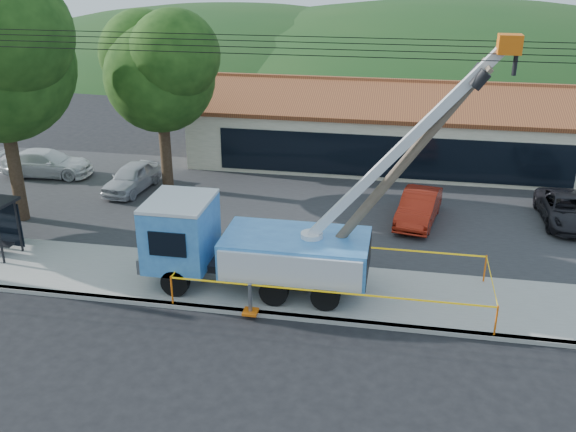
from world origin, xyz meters
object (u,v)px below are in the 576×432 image
(leaning_pole, at_px, (403,164))
(car_red, at_px, (417,224))
(utility_truck, at_px, (251,243))
(car_white, at_px, (49,177))
(car_silver, at_px, (133,192))
(car_dark, at_px, (564,225))

(leaning_pole, relative_size, car_red, 2.11)
(utility_truck, relative_size, car_white, 2.49)
(car_silver, bearing_deg, car_dark, 4.69)
(utility_truck, distance_m, car_dark, 14.86)
(car_red, height_order, car_dark, car_red)
(car_white, bearing_deg, car_dark, -98.02)
(leaning_pole, xyz_separation_m, car_silver, (-13.22, 8.28, -4.95))
(car_red, distance_m, car_dark, 6.49)
(utility_truck, distance_m, car_red, 9.39)
(car_silver, relative_size, car_red, 0.94)
(car_silver, height_order, car_white, car_white)
(leaning_pole, height_order, car_white, leaning_pole)
(car_silver, distance_m, car_red, 14.13)
(leaning_pole, distance_m, car_silver, 16.36)
(car_red, relative_size, car_dark, 0.94)
(car_dark, bearing_deg, car_white, 174.77)
(car_dark, bearing_deg, utility_truck, -147.86)
(leaning_pole, height_order, car_silver, leaning_pole)
(leaning_pole, relative_size, car_dark, 1.98)
(leaning_pole, distance_m, car_dark, 11.81)
(car_dark, bearing_deg, leaning_pole, -133.97)
(leaning_pole, height_order, car_dark, leaning_pole)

